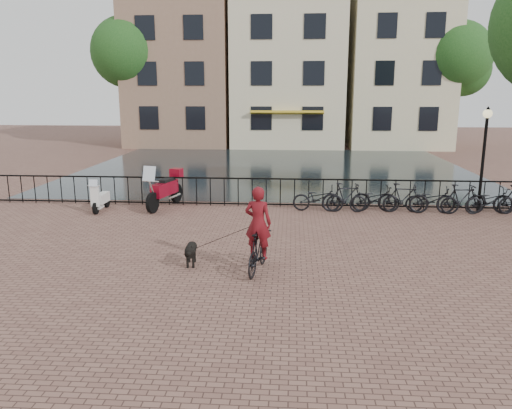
# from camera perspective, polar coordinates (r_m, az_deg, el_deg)

# --- Properties ---
(ground) EXTENTS (100.00, 100.00, 0.00)m
(ground) POSITION_cam_1_polar(r_m,az_deg,el_deg) (10.16, -1.25, -10.39)
(ground) COLOR brown
(ground) RESTS_ON ground
(canal_water) EXTENTS (20.00, 20.00, 0.00)m
(canal_water) POSITION_cam_1_polar(r_m,az_deg,el_deg) (26.91, 2.21, 4.23)
(canal_water) COLOR black
(canal_water) RESTS_ON ground
(railing) EXTENTS (20.00, 0.05, 1.02)m
(railing) POSITION_cam_1_polar(r_m,az_deg,el_deg) (17.67, 1.17, 1.38)
(railing) COLOR black
(railing) RESTS_ON ground
(canal_house_left) EXTENTS (7.50, 9.00, 12.80)m
(canal_house_left) POSITION_cam_1_polar(r_m,az_deg,el_deg) (40.26, -8.21, 16.08)
(canal_house_left) COLOR #85624D
(canal_house_left) RESTS_ON ground
(canal_house_mid) EXTENTS (8.00, 9.50, 11.80)m
(canal_house_mid) POSITION_cam_1_polar(r_m,az_deg,el_deg) (39.34, 3.71, 15.53)
(canal_house_mid) COLOR beige
(canal_house_mid) RESTS_ON ground
(canal_house_right) EXTENTS (7.00, 9.00, 13.30)m
(canal_house_right) POSITION_cam_1_polar(r_m,az_deg,el_deg) (40.12, 15.71, 16.12)
(canal_house_right) COLOR beige
(canal_house_right) RESTS_ON ground
(tree_far_left) EXTENTS (5.04, 5.04, 9.27)m
(tree_far_left) POSITION_cam_1_polar(r_m,az_deg,el_deg) (38.29, -14.56, 16.48)
(tree_far_left) COLOR black
(tree_far_left) RESTS_ON ground
(tree_far_right) EXTENTS (4.76, 4.76, 8.76)m
(tree_far_right) POSITION_cam_1_polar(r_m,az_deg,el_deg) (38.03, 21.95, 15.45)
(tree_far_right) COLOR black
(tree_far_right) RESTS_ON ground
(lamp_post) EXTENTS (0.30, 0.30, 3.45)m
(lamp_post) POSITION_cam_1_polar(r_m,az_deg,el_deg) (18.11, 24.68, 6.50)
(lamp_post) COLOR black
(lamp_post) RESTS_ON ground
(cyclist) EXTENTS (0.80, 1.74, 2.30)m
(cyclist) POSITION_cam_1_polar(r_m,az_deg,el_deg) (11.17, 0.23, -3.46)
(cyclist) COLOR black
(cyclist) RESTS_ON ground
(dog) EXTENTS (0.38, 0.90, 0.59)m
(dog) POSITION_cam_1_polar(r_m,az_deg,el_deg) (11.86, -7.44, -5.52)
(dog) COLOR black
(dog) RESTS_ON ground
(motorcycle) EXTENTS (1.08, 2.36, 1.64)m
(motorcycle) POSITION_cam_1_polar(r_m,az_deg,el_deg) (17.75, -10.42, 2.26)
(motorcycle) COLOR maroon
(motorcycle) RESTS_ON ground
(scooter) EXTENTS (0.38, 1.30, 1.21)m
(scooter) POSITION_cam_1_polar(r_m,az_deg,el_deg) (17.82, -17.33, 1.22)
(scooter) COLOR silver
(scooter) RESTS_ON ground
(parked_bike_0) EXTENTS (1.76, 0.72, 0.90)m
(parked_bike_0) POSITION_cam_1_polar(r_m,az_deg,el_deg) (17.10, 7.10, 0.71)
(parked_bike_0) COLOR black
(parked_bike_0) RESTS_ON ground
(parked_bike_1) EXTENTS (1.71, 0.66, 1.00)m
(parked_bike_1) POSITION_cam_1_polar(r_m,az_deg,el_deg) (17.16, 10.28, 0.82)
(parked_bike_1) COLOR black
(parked_bike_1) RESTS_ON ground
(parked_bike_2) EXTENTS (1.77, 0.77, 0.90)m
(parked_bike_2) POSITION_cam_1_polar(r_m,az_deg,el_deg) (17.30, 13.40, 0.60)
(parked_bike_2) COLOR black
(parked_bike_2) RESTS_ON ground
(parked_bike_3) EXTENTS (1.71, 0.67, 1.00)m
(parked_bike_3) POSITION_cam_1_polar(r_m,az_deg,el_deg) (17.47, 16.48, 0.70)
(parked_bike_3) COLOR black
(parked_bike_3) RESTS_ON ground
(parked_bike_4) EXTENTS (1.78, 0.84, 0.90)m
(parked_bike_4) POSITION_cam_1_polar(r_m,az_deg,el_deg) (17.71, 19.47, 0.49)
(parked_bike_4) COLOR black
(parked_bike_4) RESTS_ON ground
(parked_bike_5) EXTENTS (1.70, 0.62, 1.00)m
(parked_bike_5) POSITION_cam_1_polar(r_m,az_deg,el_deg) (17.98, 22.41, 0.59)
(parked_bike_5) COLOR black
(parked_bike_5) RESTS_ON ground
(parked_bike_6) EXTENTS (1.77, 0.80, 0.90)m
(parked_bike_6) POSITION_cam_1_polar(r_m,az_deg,el_deg) (18.31, 25.22, 0.38)
(parked_bike_6) COLOR black
(parked_bike_6) RESTS_ON ground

